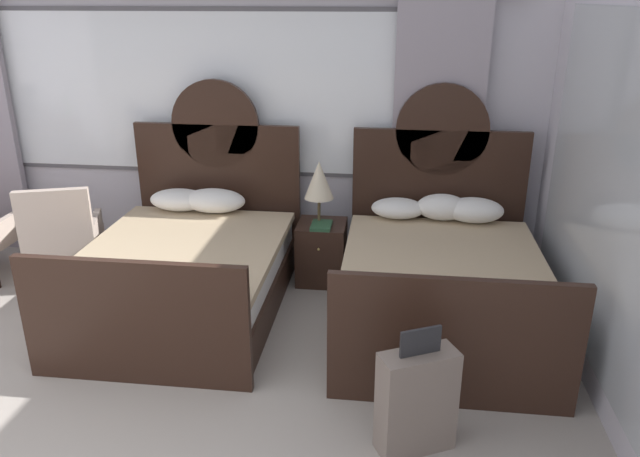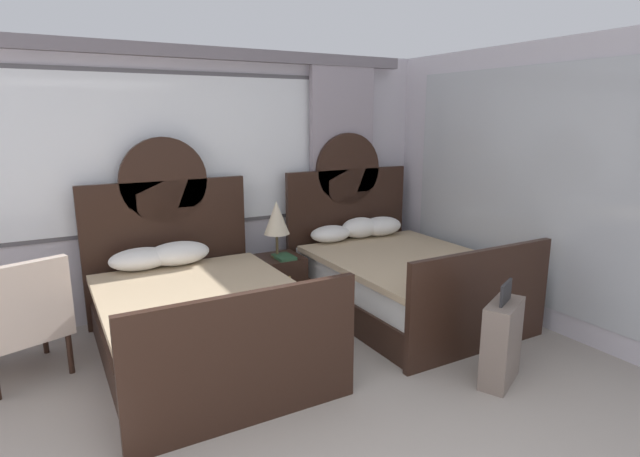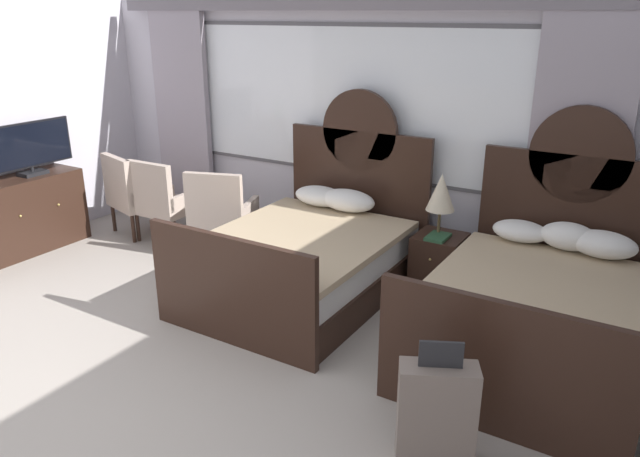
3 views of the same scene
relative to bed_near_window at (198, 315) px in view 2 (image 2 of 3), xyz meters
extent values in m
cube|color=silver|center=(-0.22, 1.22, 0.98)|extent=(6.61, 0.07, 2.70)
cube|color=#575459|center=(-0.22, 1.17, 1.29)|extent=(4.19, 0.02, 1.57)
cube|color=white|center=(-0.22, 1.17, 1.29)|extent=(4.11, 0.02, 1.49)
cube|color=#998E99|center=(2.08, 1.08, 0.93)|extent=(0.82, 0.08, 2.60)
cube|color=slate|center=(-0.22, 1.08, 2.25)|extent=(6.08, 0.10, 0.12)
cube|color=silver|center=(3.13, -1.11, 0.98)|extent=(0.07, 4.59, 2.70)
cube|color=#B2B7BC|center=(3.08, -0.81, 0.98)|extent=(0.01, 3.21, 2.27)
cube|color=black|center=(0.00, -0.07, -0.22)|extent=(1.53, 2.08, 0.30)
cube|color=white|center=(0.00, -0.07, 0.06)|extent=(1.47, 1.98, 0.26)
cube|color=tan|center=(0.00, -0.15, 0.22)|extent=(1.57, 1.88, 0.06)
cube|color=black|center=(0.00, 1.01, 0.33)|extent=(1.61, 0.06, 1.40)
cylinder|color=black|center=(0.00, 1.01, 1.03)|extent=(0.84, 0.06, 0.84)
cube|color=black|center=(0.00, -1.14, 0.09)|extent=(1.61, 0.06, 0.93)
ellipsoid|color=white|center=(-0.31, 0.74, 0.35)|extent=(0.57, 0.34, 0.20)
ellipsoid|color=white|center=(0.03, 0.72, 0.36)|extent=(0.60, 0.34, 0.22)
cube|color=black|center=(2.13, -0.07, -0.22)|extent=(1.53, 2.08, 0.30)
cube|color=white|center=(2.13, -0.07, 0.06)|extent=(1.47, 1.98, 0.26)
cube|color=tan|center=(2.13, -0.15, 0.22)|extent=(1.57, 1.88, 0.06)
cube|color=black|center=(2.13, 1.01, 0.33)|extent=(1.61, 0.06, 1.40)
cylinder|color=black|center=(2.13, 1.01, 1.03)|extent=(0.84, 0.06, 0.84)
cube|color=black|center=(2.13, -1.14, 0.09)|extent=(1.61, 0.06, 0.93)
ellipsoid|color=white|center=(1.76, 0.78, 0.34)|extent=(0.49, 0.32, 0.18)
ellipsoid|color=white|center=(2.16, 0.78, 0.37)|extent=(0.47, 0.32, 0.24)
ellipsoid|color=white|center=(2.44, 0.75, 0.36)|extent=(0.54, 0.34, 0.22)
cube|color=black|center=(1.07, 0.66, -0.08)|extent=(0.44, 0.44, 0.57)
sphere|color=tan|center=(1.07, 0.42, 0.04)|extent=(0.02, 0.02, 0.02)
cylinder|color=brown|center=(1.04, 0.66, 0.21)|extent=(0.14, 0.14, 0.02)
cylinder|color=brown|center=(1.04, 0.66, 0.34)|extent=(0.03, 0.03, 0.22)
cone|color=beige|center=(1.04, 0.66, 0.62)|extent=(0.27, 0.27, 0.35)
cube|color=#285133|center=(1.07, 0.57, 0.22)|extent=(0.18, 0.26, 0.03)
cube|color=#B29E8E|center=(-1.32, 0.37, 0.02)|extent=(0.79, 0.79, 0.10)
cube|color=#B29E8E|center=(-1.23, 0.12, 0.34)|extent=(0.62, 0.28, 0.54)
cube|color=#B29E8E|center=(-1.05, 0.47, 0.15)|extent=(0.24, 0.55, 0.16)
cylinder|color=black|center=(-1.16, 0.71, -0.20)|extent=(0.04, 0.04, 0.34)
cylinder|color=black|center=(-0.99, 0.21, -0.20)|extent=(0.04, 0.04, 0.34)
cube|color=#75665B|center=(1.90, -1.57, -0.05)|extent=(0.49, 0.38, 0.65)
cube|color=#232326|center=(1.90, -1.57, 0.36)|extent=(0.23, 0.13, 0.16)
cylinder|color=black|center=(1.73, -1.65, -0.35)|extent=(0.05, 0.04, 0.05)
cylinder|color=black|center=(2.06, -1.49, -0.35)|extent=(0.05, 0.04, 0.05)
camera|label=1|loc=(1.70, -4.58, 2.18)|focal=34.28mm
camera|label=2|loc=(-1.06, -3.99, 1.66)|focal=28.27mm
camera|label=3|loc=(2.84, -4.43, 2.18)|focal=33.71mm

